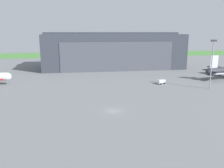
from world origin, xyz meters
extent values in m
plane|color=slate|center=(0.00, 0.00, 0.00)|extent=(440.00, 440.00, 0.00)
cube|color=#447D38|center=(0.00, 178.36, 0.04)|extent=(440.00, 56.00, 0.08)
cube|color=#383D47|center=(14.04, 89.01, 10.82)|extent=(87.68, 38.80, 21.65)
cube|color=#4C515B|center=(14.04, 69.46, 8.66)|extent=(66.64, 0.30, 17.32)
cube|color=#383D47|center=(14.04, 89.01, 22.25)|extent=(87.68, 9.31, 1.20)
sphere|color=silver|center=(-40.72, 42.44, 3.64)|extent=(3.48, 3.48, 3.48)
sphere|color=#282B33|center=(52.27, 36.32, 4.30)|extent=(2.75, 2.75, 2.75)
cube|color=silver|center=(55.04, 36.90, 9.06)|extent=(4.58, 1.33, 5.99)
cube|color=#282B33|center=(54.89, 34.14, 4.65)|extent=(4.12, 5.48, 0.28)
cube|color=#282B33|center=(53.80, 39.37, 4.65)|extent=(4.12, 5.48, 0.28)
cube|color=#282B33|center=(67.12, 48.23, 3.86)|extent=(8.66, 16.18, 0.56)
cylinder|color=gray|center=(68.16, 47.19, 2.59)|extent=(3.67, 2.58, 1.94)
cube|color=silver|center=(26.31, 32.59, 1.12)|extent=(2.16, 2.26, 1.54)
cube|color=#B7BCC6|center=(28.12, 33.51, 1.11)|extent=(3.03, 2.70, 1.52)
cylinder|color=black|center=(25.91, 33.47, 0.35)|extent=(0.75, 0.55, 0.71)
cylinder|color=black|center=(26.79, 31.75, 0.35)|extent=(0.75, 0.55, 0.71)
cylinder|color=black|center=(28.08, 34.58, 0.35)|extent=(0.75, 0.55, 0.71)
cylinder|color=black|center=(28.95, 32.85, 0.35)|extent=(0.75, 0.55, 0.71)
cylinder|color=#99999E|center=(43.91, 21.18, 9.62)|extent=(0.44, 0.44, 19.23)
cube|color=#333338|center=(43.91, 21.18, 19.63)|extent=(2.40, 0.50, 0.80)
camera|label=1|loc=(-10.79, -65.16, 23.00)|focal=37.38mm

